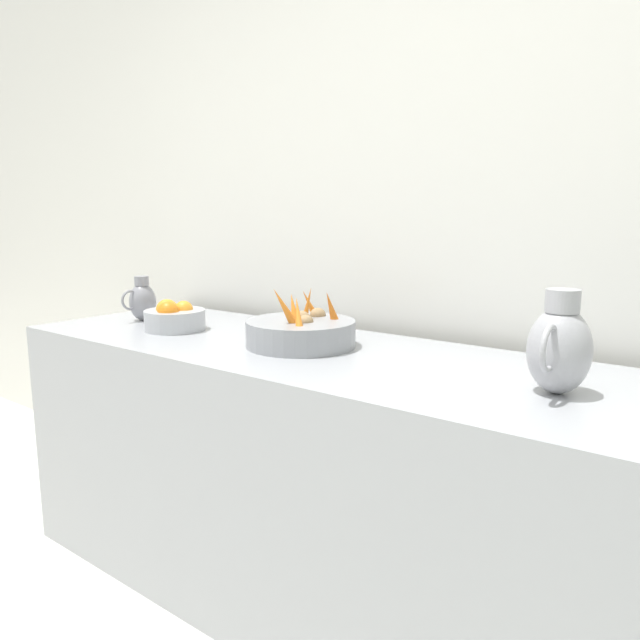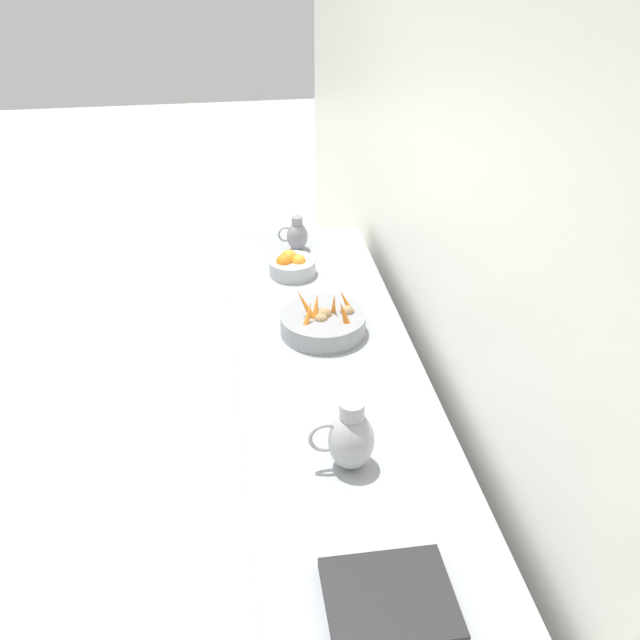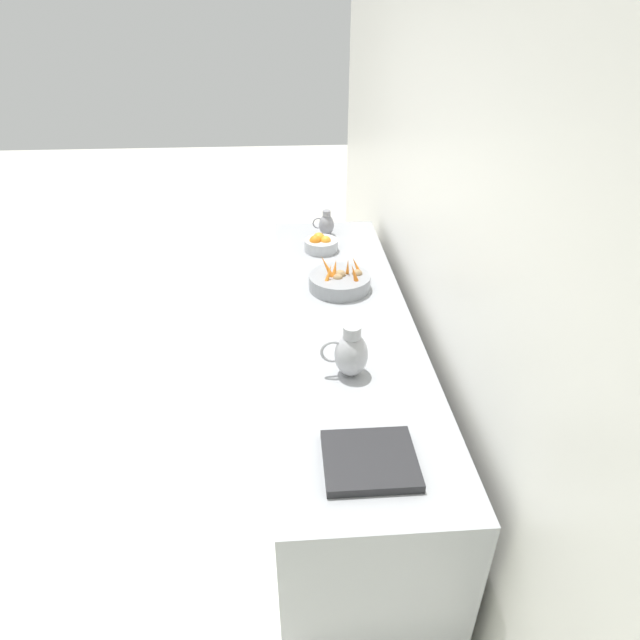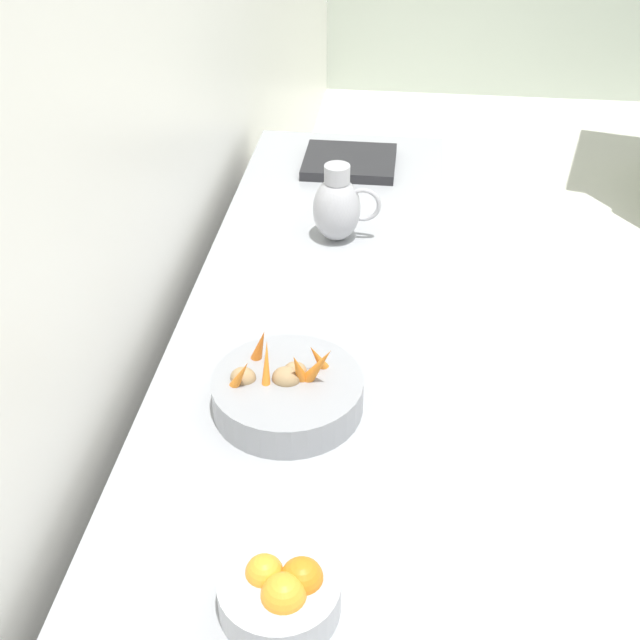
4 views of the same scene
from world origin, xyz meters
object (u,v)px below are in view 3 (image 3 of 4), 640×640
vegetable_colander (340,281)px  metal_pitcher_tall (351,353)px  orange_bowl (321,244)px  metal_pitcher_short (326,224)px

vegetable_colander → metal_pitcher_tall: size_ratio=1.42×
orange_bowl → metal_pitcher_short: bearing=-102.3°
orange_bowl → metal_pitcher_tall: size_ratio=0.89×
vegetable_colander → metal_pitcher_short: size_ratio=1.98×
vegetable_colander → orange_bowl: vegetable_colander is taller
metal_pitcher_short → vegetable_colander: bearing=90.9°
orange_bowl → metal_pitcher_short: metal_pitcher_short is taller
vegetable_colander → metal_pitcher_tall: bearing=87.4°
metal_pitcher_tall → metal_pitcher_short: 1.65m
vegetable_colander → orange_bowl: 0.56m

